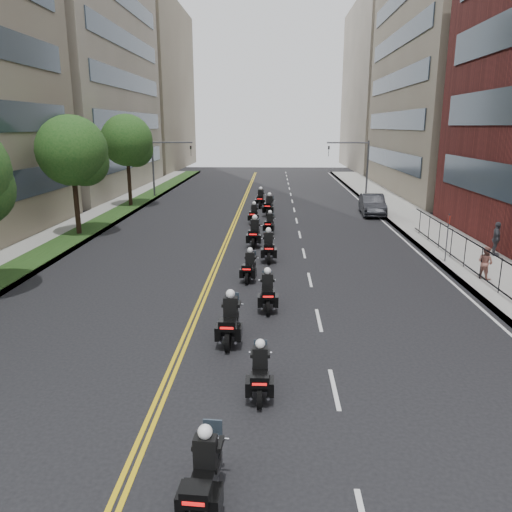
{
  "coord_description": "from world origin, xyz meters",
  "views": [
    {
      "loc": [
        1.52,
        -7.35,
        6.98
      ],
      "look_at": [
        0.75,
        13.14,
        1.61
      ],
      "focal_mm": 35.0,
      "sensor_mm": 36.0,
      "label": 1
    }
  ],
  "objects_px": {
    "motorcycle_8": "(254,215)",
    "pedestrian_c": "(496,239)",
    "motorcycle_5": "(268,248)",
    "pedestrian_b": "(485,263)",
    "motorcycle_1": "(260,374)",
    "motorcycle_2": "(230,322)",
    "motorcycle_3": "(267,293)",
    "motorcycle_9": "(269,207)",
    "motorcycle_6": "(255,234)",
    "motorcycle_10": "(261,199)",
    "motorcycle_7": "(270,224)",
    "parked_sedan": "(372,205)",
    "motorcycle_0": "(205,476)",
    "motorcycle_4": "(250,268)"
  },
  "relations": [
    {
      "from": "motorcycle_8",
      "to": "motorcycle_4",
      "type": "bearing_deg",
      "value": -83.03
    },
    {
      "from": "motorcycle_3",
      "to": "motorcycle_4",
      "type": "xyz_separation_m",
      "value": [
        -0.89,
        3.73,
        -0.04
      ]
    },
    {
      "from": "motorcycle_0",
      "to": "motorcycle_8",
      "type": "height_order",
      "value": "motorcycle_0"
    },
    {
      "from": "motorcycle_2",
      "to": "motorcycle_10",
      "type": "height_order",
      "value": "motorcycle_10"
    },
    {
      "from": "motorcycle_3",
      "to": "motorcycle_4",
      "type": "relative_size",
      "value": 1.07
    },
    {
      "from": "motorcycle_0",
      "to": "parked_sedan",
      "type": "distance_m",
      "value": 33.54
    },
    {
      "from": "motorcycle_9",
      "to": "motorcycle_6",
      "type": "bearing_deg",
      "value": -86.31
    },
    {
      "from": "motorcycle_6",
      "to": "motorcycle_10",
      "type": "bearing_deg",
      "value": 93.14
    },
    {
      "from": "motorcycle_5",
      "to": "motorcycle_0",
      "type": "bearing_deg",
      "value": -95.31
    },
    {
      "from": "motorcycle_4",
      "to": "pedestrian_b",
      "type": "xyz_separation_m",
      "value": [
        10.82,
        0.2,
        0.3
      ]
    },
    {
      "from": "motorcycle_6",
      "to": "parked_sedan",
      "type": "relative_size",
      "value": 0.51
    },
    {
      "from": "motorcycle_2",
      "to": "parked_sedan",
      "type": "distance_m",
      "value": 26.52
    },
    {
      "from": "motorcycle_6",
      "to": "parked_sedan",
      "type": "height_order",
      "value": "motorcycle_6"
    },
    {
      "from": "motorcycle_3",
      "to": "motorcycle_6",
      "type": "relative_size",
      "value": 0.89
    },
    {
      "from": "motorcycle_3",
      "to": "motorcycle_7",
      "type": "bearing_deg",
      "value": 87.77
    },
    {
      "from": "motorcycle_5",
      "to": "motorcycle_6",
      "type": "xyz_separation_m",
      "value": [
        -0.87,
        3.3,
        0.03
      ]
    },
    {
      "from": "pedestrian_b",
      "to": "parked_sedan",
      "type": "bearing_deg",
      "value": -24.12
    },
    {
      "from": "motorcycle_7",
      "to": "parked_sedan",
      "type": "xyz_separation_m",
      "value": [
        8.2,
        7.48,
        0.21
      ]
    },
    {
      "from": "parked_sedan",
      "to": "pedestrian_b",
      "type": "bearing_deg",
      "value": -80.8
    },
    {
      "from": "motorcycle_0",
      "to": "motorcycle_7",
      "type": "xyz_separation_m",
      "value": [
        0.94,
        24.79,
        -0.04
      ]
    },
    {
      "from": "motorcycle_0",
      "to": "parked_sedan",
      "type": "xyz_separation_m",
      "value": [
        9.14,
        32.27,
        0.17
      ]
    },
    {
      "from": "motorcycle_2",
      "to": "motorcycle_10",
      "type": "bearing_deg",
      "value": 90.86
    },
    {
      "from": "motorcycle_9",
      "to": "motorcycle_10",
      "type": "height_order",
      "value": "motorcycle_9"
    },
    {
      "from": "motorcycle_3",
      "to": "motorcycle_10",
      "type": "xyz_separation_m",
      "value": [
        -0.99,
        25.06,
        0.06
      ]
    },
    {
      "from": "pedestrian_c",
      "to": "motorcycle_1",
      "type": "bearing_deg",
      "value": 155.7
    },
    {
      "from": "motorcycle_9",
      "to": "parked_sedan",
      "type": "xyz_separation_m",
      "value": [
        8.31,
        0.69,
        0.1
      ]
    },
    {
      "from": "motorcycle_4",
      "to": "motorcycle_2",
      "type": "bearing_deg",
      "value": -86.07
    },
    {
      "from": "motorcycle_6",
      "to": "motorcycle_9",
      "type": "height_order",
      "value": "motorcycle_6"
    },
    {
      "from": "motorcycle_1",
      "to": "motorcycle_7",
      "type": "relative_size",
      "value": 1.0
    },
    {
      "from": "motorcycle_2",
      "to": "pedestrian_c",
      "type": "xyz_separation_m",
      "value": [
        13.41,
        11.34,
        0.37
      ]
    },
    {
      "from": "motorcycle_5",
      "to": "pedestrian_b",
      "type": "height_order",
      "value": "motorcycle_5"
    },
    {
      "from": "pedestrian_c",
      "to": "motorcycle_3",
      "type": "bearing_deg",
      "value": 139.67
    },
    {
      "from": "motorcycle_6",
      "to": "pedestrian_c",
      "type": "height_order",
      "value": "pedestrian_c"
    },
    {
      "from": "motorcycle_2",
      "to": "motorcycle_3",
      "type": "distance_m",
      "value": 3.32
    },
    {
      "from": "motorcycle_7",
      "to": "motorcycle_10",
      "type": "distance_m",
      "value": 10.85
    },
    {
      "from": "motorcycle_1",
      "to": "motorcycle_7",
      "type": "xyz_separation_m",
      "value": [
        0.03,
        20.71,
        0.0
      ]
    },
    {
      "from": "motorcycle_3",
      "to": "motorcycle_7",
      "type": "xyz_separation_m",
      "value": [
        -0.07,
        14.25,
        -0.04
      ]
    },
    {
      "from": "motorcycle_3",
      "to": "motorcycle_9",
      "type": "height_order",
      "value": "motorcycle_9"
    },
    {
      "from": "motorcycle_5",
      "to": "motorcycle_1",
      "type": "bearing_deg",
      "value": -92.41
    },
    {
      "from": "motorcycle_7",
      "to": "pedestrian_c",
      "type": "distance_m",
      "value": 13.69
    },
    {
      "from": "motorcycle_7",
      "to": "parked_sedan",
      "type": "height_order",
      "value": "parked_sedan"
    },
    {
      "from": "motorcycle_8",
      "to": "pedestrian_c",
      "type": "bearing_deg",
      "value": -30.04
    },
    {
      "from": "motorcycle_8",
      "to": "pedestrian_c",
      "type": "relative_size",
      "value": 1.16
    },
    {
      "from": "pedestrian_b",
      "to": "motorcycle_2",
      "type": "bearing_deg",
      "value": 92.41
    },
    {
      "from": "motorcycle_2",
      "to": "motorcycle_6",
      "type": "height_order",
      "value": "motorcycle_6"
    },
    {
      "from": "motorcycle_8",
      "to": "parked_sedan",
      "type": "relative_size",
      "value": 0.43
    },
    {
      "from": "motorcycle_1",
      "to": "motorcycle_2",
      "type": "relative_size",
      "value": 0.87
    },
    {
      "from": "motorcycle_5",
      "to": "motorcycle_2",
      "type": "bearing_deg",
      "value": -98.45
    },
    {
      "from": "motorcycle_3",
      "to": "motorcycle_10",
      "type": "relative_size",
      "value": 0.91
    },
    {
      "from": "motorcycle_4",
      "to": "motorcycle_6",
      "type": "height_order",
      "value": "motorcycle_6"
    }
  ]
}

